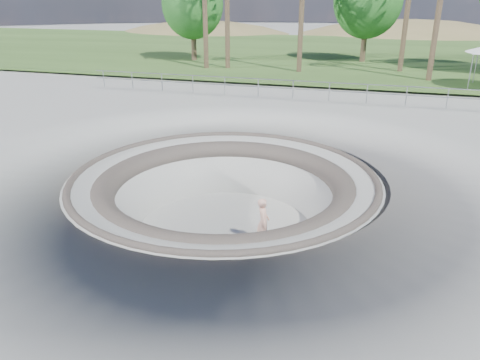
{
  "coord_description": "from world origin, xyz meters",
  "views": [
    {
      "loc": [
        4.71,
        -13.74,
        5.71
      ],
      "look_at": [
        0.53,
        0.08,
        -0.1
      ],
      "focal_mm": 35.0,
      "sensor_mm": 36.0,
      "label": 1
    }
  ],
  "objects": [
    {
      "name": "ground",
      "position": [
        0.0,
        0.0,
        0.0
      ],
      "size": [
        180.0,
        180.0,
        0.0
      ],
      "primitive_type": "plane",
      "color": "#9A9B96",
      "rests_on": "ground"
    },
    {
      "name": "skate_bowl",
      "position": [
        0.0,
        0.0,
        -1.83
      ],
      "size": [
        14.0,
        14.0,
        4.1
      ],
      "color": "#9A9B96",
      "rests_on": "ground"
    },
    {
      "name": "grass_strip",
      "position": [
        0.0,
        34.0,
        0.22
      ],
      "size": [
        180.0,
        36.0,
        0.12
      ],
      "color": "#315120",
      "rests_on": "ground"
    },
    {
      "name": "distant_hills",
      "position": [
        3.78,
        57.17,
        -7.02
      ],
      "size": [
        103.2,
        45.0,
        28.6
      ],
      "color": "olive",
      "rests_on": "ground"
    },
    {
      "name": "safety_railing",
      "position": [
        0.0,
        12.0,
        0.69
      ],
      "size": [
        25.0,
        0.06,
        1.03
      ],
      "color": "gray",
      "rests_on": "ground"
    },
    {
      "name": "skateboard",
      "position": [
        1.6,
        -0.94,
        -1.83
      ],
      "size": [
        0.87,
        0.35,
        0.09
      ],
      "color": "#99623D",
      "rests_on": "ground"
    },
    {
      "name": "skater",
      "position": [
        1.6,
        -0.94,
        -1.01
      ],
      "size": [
        0.52,
        0.67,
        1.61
      ],
      "primitive_type": "imported",
      "rotation": [
        0.0,
        0.0,
        1.83
      ],
      "color": "#E3A993",
      "rests_on": "skateboard"
    },
    {
      "name": "bushy_tree_left",
      "position": [
        -11.01,
        24.57,
        4.78
      ],
      "size": [
        5.16,
        4.69,
        7.44
      ],
      "color": "brown",
      "rests_on": "ground"
    },
    {
      "name": "bushy_tree_mid",
      "position": [
        2.9,
        27.79,
        5.09
      ],
      "size": [
        5.5,
        5.0,
        7.93
      ],
      "color": "brown",
      "rests_on": "ground"
    }
  ]
}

